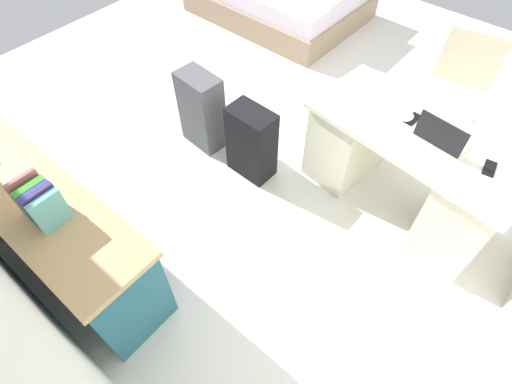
# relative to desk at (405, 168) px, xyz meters

# --- Properties ---
(ground_plane) EXTENTS (5.94, 5.94, 0.00)m
(ground_plane) POSITION_rel_desk_xyz_m (1.27, -0.19, -0.38)
(ground_plane) COLOR silver
(desk) EXTENTS (1.51, 0.83, 0.73)m
(desk) POSITION_rel_desk_xyz_m (0.00, 0.00, 0.00)
(desk) COLOR beige
(desk) RESTS_ON ground_plane
(office_chair) EXTENTS (0.52, 0.52, 0.94)m
(office_chair) POSITION_rel_desk_xyz_m (0.05, -0.89, 0.04)
(office_chair) COLOR black
(office_chair) RESTS_ON ground_plane
(credenza) EXTENTS (1.80, 0.48, 0.72)m
(credenza) POSITION_rel_desk_xyz_m (1.52, 1.89, -0.02)
(credenza) COLOR #235B6B
(credenza) RESTS_ON ground_plane
(suitcase_black) EXTENTS (0.37, 0.23, 0.61)m
(suitcase_black) POSITION_rel_desk_xyz_m (1.05, 0.45, -0.07)
(suitcase_black) COLOR black
(suitcase_black) RESTS_ON ground_plane
(suitcase_spare_grey) EXTENTS (0.38, 0.25, 0.67)m
(suitcase_spare_grey) POSITION_rel_desk_xyz_m (1.59, 0.45, -0.04)
(suitcase_spare_grey) COLOR #4C4C51
(suitcase_spare_grey) RESTS_ON ground_plane
(laptop) EXTENTS (0.33, 0.26, 0.21)m
(laptop) POSITION_rel_desk_xyz_m (-0.13, 0.01, 0.40)
(laptop) COLOR silver
(laptop) RESTS_ON desk
(computer_mouse) EXTENTS (0.07, 0.11, 0.03)m
(computer_mouse) POSITION_rel_desk_xyz_m (0.12, -0.06, 0.36)
(computer_mouse) COLOR white
(computer_mouse) RESTS_ON desk
(cell_phone_near_laptop) EXTENTS (0.08, 0.14, 0.01)m
(cell_phone_near_laptop) POSITION_rel_desk_xyz_m (-0.45, 0.03, 0.35)
(cell_phone_near_laptop) COLOR black
(cell_phone_near_laptop) RESTS_ON desk
(cell_phone_by_mouse) EXTENTS (0.08, 0.14, 0.01)m
(cell_phone_by_mouse) POSITION_rel_desk_xyz_m (0.10, -0.08, 0.35)
(cell_phone_by_mouse) COLOR black
(cell_phone_by_mouse) RESTS_ON desk
(book_row) EXTENTS (0.23, 0.17, 0.24)m
(book_row) POSITION_rel_desk_xyz_m (1.26, 1.90, 0.45)
(book_row) COLOR #5DA6A0
(book_row) RESTS_ON credenza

